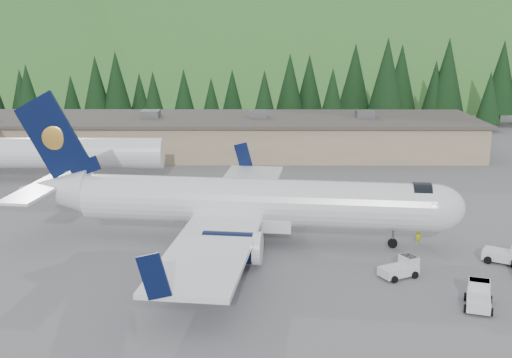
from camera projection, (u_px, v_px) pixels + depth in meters
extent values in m
plane|color=slate|center=(255.00, 242.00, 53.93)|extent=(600.00, 600.00, 0.00)
cylinder|color=white|center=(255.00, 202.00, 53.11)|extent=(29.09, 7.29, 3.87)
ellipsoid|color=white|center=(434.00, 208.00, 51.33)|extent=(5.46, 4.45, 3.87)
cylinder|color=black|center=(421.00, 202.00, 51.35)|extent=(1.81, 3.34, 3.19)
cone|color=white|center=(54.00, 190.00, 55.17)|extent=(6.60, 4.58, 3.87)
cube|color=white|center=(243.00, 220.00, 53.62)|extent=(8.57, 4.26, 1.03)
cube|color=white|center=(231.00, 213.00, 53.61)|extent=(9.81, 35.44, 0.36)
cube|color=#071134|center=(243.00, 155.00, 70.36)|extent=(2.09, 0.40, 2.96)
cube|color=#071134|center=(154.00, 277.00, 36.61)|extent=(2.09, 0.40, 2.96)
cylinder|color=#071134|center=(253.00, 204.00, 59.44)|extent=(4.58, 2.87, 2.37)
cylinder|color=white|center=(274.00, 205.00, 59.20)|extent=(0.91, 2.57, 2.51)
cube|color=white|center=(253.00, 198.00, 59.31)|extent=(2.28, 0.53, 0.93)
cylinder|color=#071134|center=(232.00, 247.00, 47.93)|extent=(4.58, 2.87, 2.37)
cylinder|color=white|center=(258.00, 248.00, 47.69)|extent=(0.91, 2.57, 2.51)
cube|color=white|center=(232.00, 240.00, 47.79)|extent=(2.28, 0.53, 0.93)
cube|color=#071134|center=(52.00, 135.00, 54.01)|extent=(6.36, 1.07, 7.56)
ellipsoid|color=gold|center=(56.00, 137.00, 54.23)|extent=(2.05, 0.43, 2.04)
ellipsoid|color=gold|center=(54.00, 138.00, 53.84)|extent=(2.05, 0.43, 2.04)
cube|color=#071134|center=(85.00, 167.00, 54.31)|extent=(2.85, 0.60, 2.04)
cube|color=white|center=(48.00, 184.00, 55.11)|extent=(4.20, 13.10, 0.23)
cylinder|color=slate|center=(393.00, 237.00, 52.32)|extent=(0.23, 0.23, 1.85)
cylinder|color=black|center=(393.00, 243.00, 52.44)|extent=(0.81, 0.38, 0.78)
cylinder|color=slate|center=(225.00, 219.00, 56.75)|extent=(0.27, 0.27, 2.06)
cylinder|color=black|center=(230.00, 224.00, 56.81)|extent=(1.17, 0.49, 1.13)
cylinder|color=black|center=(220.00, 224.00, 56.91)|extent=(1.17, 0.49, 1.13)
cylinder|color=slate|center=(213.00, 239.00, 51.39)|extent=(0.27, 0.27, 2.06)
cylinder|color=black|center=(218.00, 245.00, 51.45)|extent=(1.17, 0.49, 1.13)
cylinder|color=black|center=(208.00, 245.00, 51.55)|extent=(1.17, 0.49, 1.13)
cylinder|color=white|center=(69.00, 153.00, 74.72)|extent=(22.00, 3.60, 3.60)
cube|color=silver|center=(398.00, 270.00, 46.33)|extent=(3.11, 2.51, 0.65)
cube|color=silver|center=(409.00, 261.00, 46.60)|extent=(1.42, 1.58, 0.83)
cube|color=black|center=(409.00, 256.00, 46.52)|extent=(1.29, 1.45, 0.09)
cylinder|color=black|center=(402.00, 268.00, 47.44)|extent=(0.55, 0.42, 0.52)
cylinder|color=black|center=(415.00, 275.00, 46.15)|extent=(0.55, 0.42, 0.52)
cylinder|color=black|center=(382.00, 272.00, 46.63)|extent=(0.55, 0.42, 0.52)
cylinder|color=black|center=(395.00, 279.00, 45.34)|extent=(0.55, 0.42, 0.52)
cube|color=silver|center=(504.00, 256.00, 49.08)|extent=(3.46, 2.89, 0.72)
cylinder|color=black|center=(492.00, 254.00, 50.34)|extent=(0.61, 0.49, 0.58)
cylinder|color=black|center=(488.00, 260.00, 48.96)|extent=(0.61, 0.49, 0.58)
cube|color=silver|center=(478.00, 300.00, 41.27)|extent=(2.27, 3.21, 0.68)
cube|color=silver|center=(479.00, 286.00, 42.02)|extent=(1.58, 1.33, 0.87)
cube|color=black|center=(480.00, 281.00, 41.93)|extent=(1.46, 1.21, 0.10)
cylinder|color=black|center=(466.00, 297.00, 42.46)|extent=(0.37, 0.58, 0.54)
cylinder|color=black|center=(490.00, 300.00, 41.99)|extent=(0.37, 0.58, 0.54)
cylinder|color=black|center=(465.00, 309.00, 40.67)|extent=(0.37, 0.58, 0.54)
cylinder|color=black|center=(491.00, 312.00, 40.20)|extent=(0.37, 0.58, 0.54)
cube|color=gray|center=(222.00, 137.00, 90.33)|extent=(70.00, 16.00, 4.80)
cube|color=#47423D|center=(222.00, 119.00, 89.73)|extent=(71.00, 17.00, 0.40)
cube|color=slate|center=(44.00, 114.00, 89.76)|extent=(2.50, 2.50, 1.00)
cube|color=slate|center=(151.00, 114.00, 89.65)|extent=(2.50, 2.50, 1.00)
cube|color=slate|center=(258.00, 114.00, 89.54)|extent=(2.50, 2.50, 1.00)
cube|color=slate|center=(365.00, 114.00, 89.43)|extent=(2.50, 2.50, 1.00)
imported|color=yellow|center=(418.00, 234.00, 53.39)|extent=(0.72, 0.60, 1.69)
cone|color=black|center=(21.00, 94.00, 112.40)|extent=(4.29, 4.29, 8.77)
cone|color=black|center=(28.00, 93.00, 108.92)|extent=(4.74, 4.74, 9.70)
cone|color=black|center=(71.00, 95.00, 119.05)|extent=(3.64, 3.64, 7.45)
cone|color=black|center=(96.00, 86.00, 114.37)|extent=(5.20, 5.20, 10.63)
cone|color=black|center=(116.00, 83.00, 114.42)|extent=(5.55, 5.55, 11.36)
cone|color=black|center=(140.00, 94.00, 118.03)|extent=(3.85, 3.85, 7.88)
cone|color=black|center=(153.00, 97.00, 109.15)|extent=(4.24, 4.24, 8.68)
cone|color=black|center=(184.00, 95.00, 109.80)|extent=(4.38, 4.38, 8.97)
cone|color=black|center=(211.00, 100.00, 109.58)|extent=(3.79, 3.79, 7.75)
cone|color=black|center=(232.00, 93.00, 116.12)|extent=(4.18, 4.18, 8.55)
cone|color=black|center=(264.00, 97.00, 105.68)|extent=(4.44, 4.44, 9.07)
cone|color=black|center=(290.00, 87.00, 108.07)|extent=(5.49, 5.49, 11.23)
cone|color=black|center=(309.00, 87.00, 110.05)|extent=(5.40, 5.40, 11.04)
cone|color=black|center=(332.00, 97.00, 105.20)|extent=(4.58, 4.58, 9.38)
cone|color=black|center=(355.00, 79.00, 113.82)|extent=(6.12, 6.12, 12.51)
cone|color=black|center=(387.00, 78.00, 108.37)|extent=(6.60, 6.60, 13.50)
cone|color=black|center=(401.00, 78.00, 116.84)|extent=(6.02, 6.02, 12.31)
cone|color=black|center=(435.00, 89.00, 113.99)|extent=(4.88, 4.88, 9.99)
cone|color=black|center=(447.00, 76.00, 113.34)|extent=(6.53, 6.53, 13.35)
cone|color=black|center=(489.00, 97.00, 107.99)|extent=(4.26, 4.26, 8.72)
cone|color=black|center=(502.00, 77.00, 114.26)|extent=(6.35, 6.35, 12.98)
ellipsoid|color=#296328|center=(17.00, 281.00, 237.47)|extent=(336.00, 240.00, 240.00)
ellipsoid|color=#296328|center=(355.00, 277.00, 268.03)|extent=(420.00, 300.00, 300.00)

